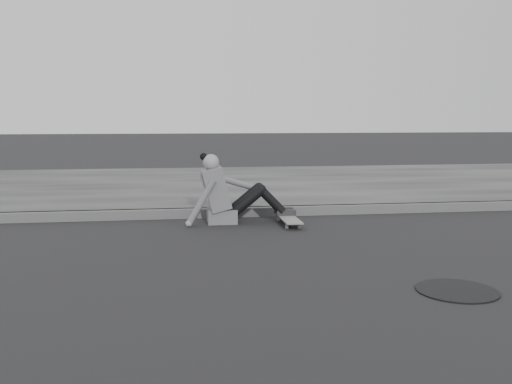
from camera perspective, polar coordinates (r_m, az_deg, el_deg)
The scene contains 6 objects.
ground at distance 5.05m, azimuth -1.77°, elevation -7.60°, with size 80.00×80.00×0.00m, color black.
curb at distance 7.55m, azimuth -4.00°, elevation -2.06°, with size 24.00×0.16×0.12m, color #4C4C4C.
sidewalk at distance 10.53m, azimuth -5.23°, elevation 0.67°, with size 24.00×6.00×0.12m, color #393939.
manhole at distance 4.65m, azimuth 19.45°, elevation -9.28°, with size 0.61×0.61×0.01m, color black.
skateboard at distance 7.01m, azimuth 3.28°, elevation -2.70°, with size 0.20×0.78×0.09m.
seated_woman at distance 7.10m, azimuth -2.91°, elevation -0.21°, with size 1.38×0.46×0.88m.
Camera 1 is at (-0.55, -4.84, 1.32)m, focal length 40.00 mm.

